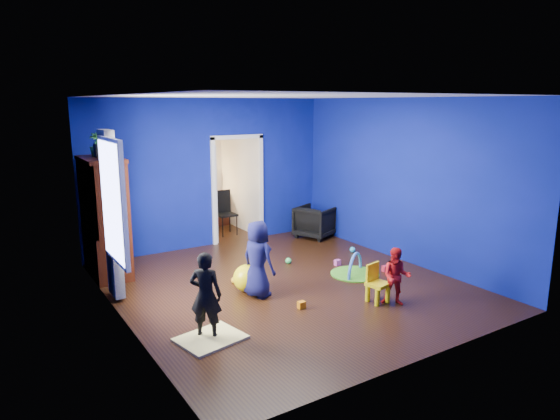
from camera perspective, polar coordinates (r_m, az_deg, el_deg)
floor at (r=7.92m, az=0.66°, el=-8.62°), size 5.00×5.50×0.01m
ceiling at (r=7.40m, az=0.71°, el=12.87°), size 5.00×5.50×0.01m
wall_back at (r=9.92m, az=-8.02°, el=4.17°), size 5.00×0.02×2.90m
wall_front at (r=5.48m, az=16.55°, el=-2.71°), size 5.00×0.02×2.90m
wall_left at (r=6.54m, az=-18.03°, el=-0.44°), size 0.02×5.50×2.90m
wall_right at (r=9.11m, az=14.01°, el=3.23°), size 0.02×5.50×2.90m
alcove at (r=10.98m, az=-7.03°, el=3.91°), size 1.00×1.75×2.50m
armchair at (r=10.61m, az=4.02°, el=-1.34°), size 0.96×0.95×0.67m
child_black at (r=6.16m, az=-8.48°, el=-9.58°), size 0.47×0.45×1.08m
child_navy at (r=7.33m, az=-2.56°, el=-5.61°), size 0.51×0.64×1.14m
toddler_red at (r=7.26m, az=13.16°, el=-7.42°), size 0.51×0.51×0.83m
vase at (r=8.14m, az=-19.43°, el=6.12°), size 0.18×0.18×0.18m
potted_plant at (r=8.64m, az=-20.27°, el=7.05°), size 0.26×0.26×0.38m
tv_armoire at (r=8.60m, az=-19.39°, el=-0.82°), size 0.58×1.14×1.96m
crt_tv at (r=8.60m, az=-19.15°, el=-0.53°), size 0.46×0.70×0.54m
yellow_blanket at (r=6.29m, az=-7.95°, el=-14.33°), size 0.85×0.73×0.03m
hopper_ball at (r=7.63m, az=-3.81°, el=-7.78°), size 0.42×0.42×0.42m
kid_chair at (r=7.35m, az=11.15°, el=-8.46°), size 0.33×0.33×0.50m
play_mat at (r=8.48m, az=8.54°, el=-7.24°), size 0.81×0.81×0.02m
toy_arch at (r=8.48m, az=8.55°, el=-7.18°), size 0.64×0.44×0.73m
window_left at (r=6.85m, az=-18.70°, el=0.93°), size 0.03×0.95×1.55m
curtain at (r=7.46m, az=-18.71°, el=-0.55°), size 0.14×0.42×2.40m
doorway at (r=10.24m, az=-4.90°, el=2.23°), size 1.16×0.10×2.10m
study_desk at (r=11.70m, az=-8.26°, el=0.03°), size 0.88×0.44×0.75m
desk_monitor at (r=11.70m, az=-8.58°, el=2.89°), size 0.40×0.05×0.32m
desk_lamp at (r=11.54m, az=-9.73°, el=2.62°), size 0.14×0.14×0.14m
folding_chair at (r=10.83m, az=-6.19°, el=-0.43°), size 0.40×0.40×0.92m
book_shelf at (r=11.57m, az=-8.73°, el=8.12°), size 0.88×0.24×0.04m
toy_0 at (r=8.71m, az=11.94°, el=-6.57°), size 0.10×0.08×0.10m
toy_1 at (r=9.69m, az=8.29°, el=-4.48°), size 0.11×0.11×0.11m
toy_2 at (r=7.08m, az=2.47°, el=-10.78°), size 0.10×0.08×0.10m
toy_3 at (r=8.93m, az=0.96°, el=-5.79°), size 0.11×0.11×0.11m
toy_4 at (r=8.89m, az=6.59°, el=-5.99°), size 0.10×0.08×0.10m
toy_5 at (r=8.02m, az=-5.24°, el=-7.96°), size 0.11×0.11×0.11m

